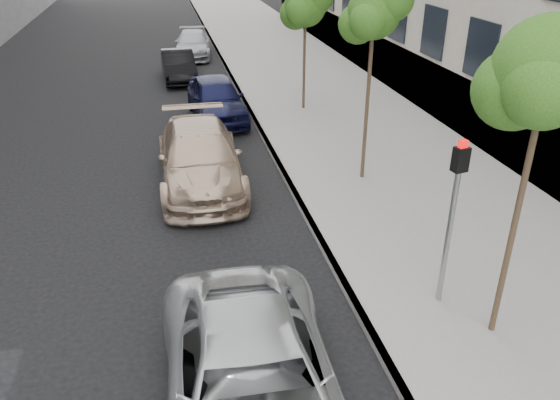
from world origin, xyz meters
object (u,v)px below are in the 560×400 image
object	(u,v)px
tree_mid	(375,12)
signal_pole	(453,205)
sedan_blue	(216,99)
sedan_rear	(193,44)
tree_near	(550,71)
minivan	(253,390)
suv	(200,157)
sedan_black	(178,66)
tree_far	(306,5)

from	to	relation	value
tree_mid	signal_pole	bearing A→B (deg)	-95.44
sedan_blue	tree_mid	bearing A→B (deg)	-65.29
sedan_rear	signal_pole	bearing A→B (deg)	-76.81
tree_near	minivan	bearing A→B (deg)	-166.30
sedan_blue	sedan_rear	world-z (taller)	sedan_blue
tree_near	signal_pole	size ratio (longest dim) A/B	1.71
tree_mid	suv	world-z (taller)	tree_mid
minivan	sedan_black	bearing A→B (deg)	92.50
tree_far	sedan_blue	distance (m)	4.53
tree_near	suv	size ratio (longest dim) A/B	1.01
signal_pole	minivan	distance (m)	4.53
suv	tree_near	bearing A→B (deg)	-58.34
minivan	sedan_black	distance (m)	19.79
tree_mid	sedan_black	world-z (taller)	tree_mid
tree_far	sedan_blue	xyz separation A→B (m)	(-3.33, -0.23, -3.07)
signal_pole	sedan_black	size ratio (longest dim) A/B	0.79
suv	signal_pole	bearing A→B (deg)	-57.96
signal_pole	sedan_rear	distance (m)	22.81
suv	sedan_rear	world-z (taller)	suv
tree_mid	sedan_blue	size ratio (longest dim) A/B	1.16
signal_pole	minivan	size ratio (longest dim) A/B	0.59
tree_near	sedan_black	size ratio (longest dim) A/B	1.35
tree_near	minivan	world-z (taller)	tree_near
tree_far	sedan_blue	size ratio (longest dim) A/B	1.03
tree_far	sedan_blue	bearing A→B (deg)	-175.99
suv	sedan_rear	xyz separation A→B (m)	(0.96, 16.26, -0.12)
minivan	suv	distance (m)	8.35
tree_near	tree_far	xyz separation A→B (m)	(0.00, 13.00, -0.74)
sedan_black	signal_pole	bearing A→B (deg)	-79.59
tree_mid	minivan	bearing A→B (deg)	-119.85
tree_near	sedan_blue	distance (m)	13.73
sedan_black	minivan	bearing A→B (deg)	-91.71
signal_pole	suv	xyz separation A→B (m)	(-3.85, 6.32, -1.33)
tree_near	sedan_black	distance (m)	19.64
sedan_blue	sedan_black	xyz separation A→B (m)	(-1.08, 5.96, -0.11)
tree_near	sedan_blue	world-z (taller)	tree_near
tree_near	signal_pole	world-z (taller)	tree_near
tree_near	sedan_rear	size ratio (longest dim) A/B	1.19
sedan_blue	sedan_black	world-z (taller)	sedan_blue
tree_far	suv	world-z (taller)	tree_far
minivan	sedan_blue	size ratio (longest dim) A/B	1.19
sedan_rear	sedan_black	bearing A→B (deg)	-95.72
sedan_blue	sedan_black	distance (m)	6.06
tree_far	sedan_rear	distance (m)	11.54
tree_far	suv	distance (m)	7.82
minivan	sedan_rear	xyz separation A→B (m)	(0.93, 24.61, -0.09)
minivan	signal_pole	bearing A→B (deg)	30.35
tree_far	sedan_blue	world-z (taller)	tree_far
minivan	suv	bearing A→B (deg)	92.55
tree_mid	tree_far	distance (m)	6.53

